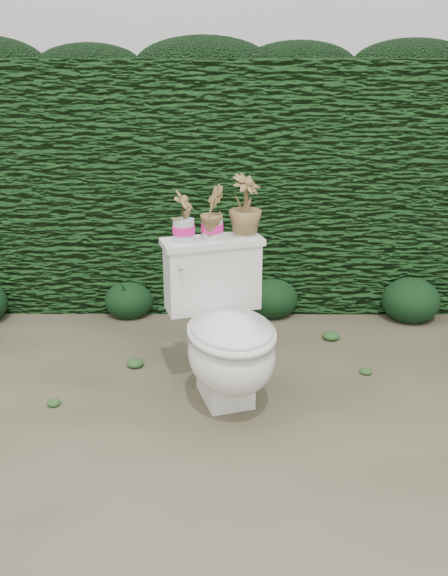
{
  "coord_description": "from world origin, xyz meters",
  "views": [
    {
      "loc": [
        0.22,
        -2.82,
        1.67
      ],
      "look_at": [
        0.2,
        0.14,
        0.55
      ],
      "focal_mm": 40.0,
      "sensor_mm": 36.0,
      "label": 1
    }
  ],
  "objects_px": {
    "potted_plant_center": "(212,214)",
    "potted_plant_right": "(245,207)",
    "potted_plant_left": "(183,218)",
    "toilet": "(226,336)"
  },
  "relations": [
    {
      "from": "potted_plant_center",
      "to": "potted_plant_right",
      "type": "height_order",
      "value": "potted_plant_right"
    },
    {
      "from": "toilet",
      "to": "potted_plant_center",
      "type": "relative_size",
      "value": 3.12
    },
    {
      "from": "potted_plant_left",
      "to": "potted_plant_center",
      "type": "distance_m",
      "value": 0.14
    },
    {
      "from": "toilet",
      "to": "potted_plant_center",
      "type": "bearing_deg",
      "value": 89.92
    },
    {
      "from": "potted_plant_center",
      "to": "potted_plant_right",
      "type": "xyz_separation_m",
      "value": [
        0.16,
        0.05,
        0.02
      ]
    },
    {
      "from": "potted_plant_left",
      "to": "toilet",
      "type": "bearing_deg",
      "value": -106.07
    },
    {
      "from": "potted_plant_left",
      "to": "potted_plant_right",
      "type": "distance_m",
      "value": 0.32
    },
    {
      "from": "potted_plant_left",
      "to": "potted_plant_center",
      "type": "xyz_separation_m",
      "value": [
        0.14,
        0.04,
        0.01
      ]
    },
    {
      "from": "toilet",
      "to": "potted_plant_left",
      "type": "bearing_deg",
      "value": 120.86
    },
    {
      "from": "potted_plant_center",
      "to": "potted_plant_right",
      "type": "relative_size",
      "value": 0.85
    }
  ]
}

